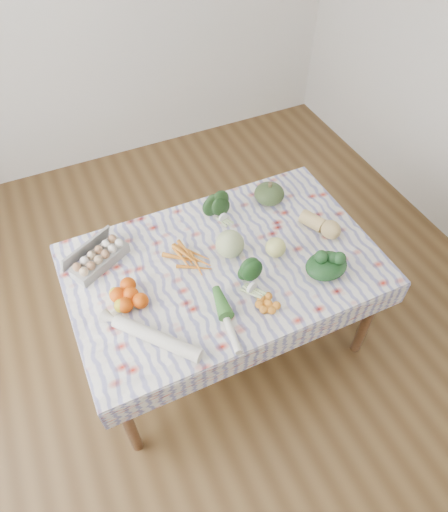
{
  "coord_description": "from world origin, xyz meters",
  "views": [
    {
      "loc": [
        -0.66,
        -1.43,
        2.65
      ],
      "look_at": [
        0.0,
        0.0,
        0.82
      ],
      "focal_mm": 32.0,
      "sensor_mm": 36.0,
      "label": 1
    }
  ],
  "objects_px": {
    "dining_table": "(224,273)",
    "kabocha_squash": "(269,194)",
    "egg_carton": "(100,259)",
    "butternut_squash": "(321,224)",
    "cabbage": "(230,244)",
    "grapefruit": "(276,247)"
  },
  "relations": [
    {
      "from": "dining_table",
      "to": "kabocha_squash",
      "type": "distance_m",
      "value": 0.58
    },
    {
      "from": "kabocha_squash",
      "to": "grapefruit",
      "type": "xyz_separation_m",
      "value": [
        -0.18,
        -0.39,
        -0.0
      ]
    },
    {
      "from": "kabocha_squash",
      "to": "grapefruit",
      "type": "bearing_deg",
      "value": -113.98
    },
    {
      "from": "egg_carton",
      "to": "kabocha_squash",
      "type": "relative_size",
      "value": 1.79
    },
    {
      "from": "grapefruit",
      "to": "egg_carton",
      "type": "bearing_deg",
      "value": 159.37
    },
    {
      "from": "kabocha_squash",
      "to": "grapefruit",
      "type": "relative_size",
      "value": 1.63
    },
    {
      "from": "dining_table",
      "to": "butternut_squash",
      "type": "distance_m",
      "value": 0.62
    },
    {
      "from": "egg_carton",
      "to": "butternut_squash",
      "type": "distance_m",
      "value": 1.24
    },
    {
      "from": "dining_table",
      "to": "kabocha_squash",
      "type": "bearing_deg",
      "value": 36.26
    },
    {
      "from": "cabbage",
      "to": "egg_carton",
      "type": "bearing_deg",
      "value": 161.3
    },
    {
      "from": "kabocha_squash",
      "to": "butternut_squash",
      "type": "height_order",
      "value": "kabocha_squash"
    },
    {
      "from": "egg_carton",
      "to": "cabbage",
      "type": "bearing_deg",
      "value": -46.54
    },
    {
      "from": "dining_table",
      "to": "grapefruit",
      "type": "xyz_separation_m",
      "value": [
        0.28,
        -0.06,
        0.14
      ]
    },
    {
      "from": "dining_table",
      "to": "kabocha_squash",
      "type": "height_order",
      "value": "kabocha_squash"
    },
    {
      "from": "dining_table",
      "to": "egg_carton",
      "type": "xyz_separation_m",
      "value": [
        -0.6,
        0.27,
        0.13
      ]
    },
    {
      "from": "dining_table",
      "to": "cabbage",
      "type": "bearing_deg",
      "value": 40.46
    },
    {
      "from": "egg_carton",
      "to": "grapefruit",
      "type": "xyz_separation_m",
      "value": [
        0.88,
        -0.33,
        0.01
      ]
    },
    {
      "from": "egg_carton",
      "to": "grapefruit",
      "type": "relative_size",
      "value": 2.91
    },
    {
      "from": "cabbage",
      "to": "grapefruit",
      "type": "distance_m",
      "value": 0.25
    },
    {
      "from": "egg_carton",
      "to": "butternut_squash",
      "type": "relative_size",
      "value": 1.35
    },
    {
      "from": "egg_carton",
      "to": "butternut_squash",
      "type": "bearing_deg",
      "value": -40.97
    },
    {
      "from": "butternut_squash",
      "to": "grapefruit",
      "type": "xyz_separation_m",
      "value": [
        -0.32,
        -0.05,
        0.0
      ]
    }
  ]
}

